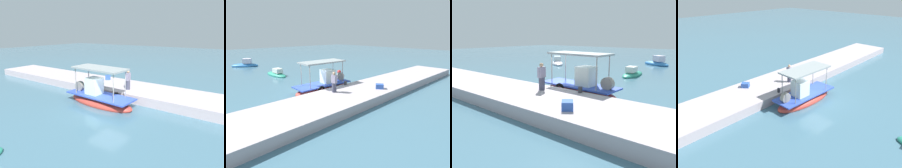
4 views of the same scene
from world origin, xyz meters
TOP-DOWN VIEW (x-y plane):
  - ground_plane at (0.00, 0.00)m, footprint 120.00×120.00m
  - dock_quay at (0.00, -3.91)m, footprint 36.00×4.27m
  - main_fishing_boat at (1.18, -0.34)m, footprint 5.81×2.14m
  - fisherman_near_bollard at (0.18, -2.96)m, footprint 0.38×0.47m
  - mooring_bollard at (2.39, -2.06)m, footprint 0.24×0.24m
  - cargo_crate at (3.68, -4.90)m, footprint 0.80×0.83m

SIDE VIEW (x-z plane):
  - ground_plane at x=0.00m, z-range 0.00..0.00m
  - dock_quay at x=0.00m, z-range 0.00..0.71m
  - main_fishing_boat at x=1.18m, z-range -1.11..2.10m
  - mooring_bollard at x=2.39m, z-range 0.71..1.06m
  - cargo_crate at x=3.68m, z-range 0.71..1.11m
  - fisherman_near_bollard at x=0.18m, z-range 0.63..2.29m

